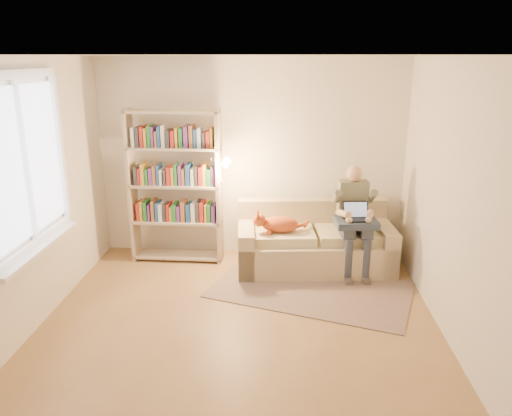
# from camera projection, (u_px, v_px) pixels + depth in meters

# --- Properties ---
(floor) EXTENTS (4.50, 4.50, 0.00)m
(floor) POSITION_uv_depth(u_px,v_px,m) (237.00, 338.00, 4.79)
(floor) COLOR olive
(floor) RESTS_ON ground
(ceiling) EXTENTS (4.00, 4.50, 0.02)m
(ceiling) POSITION_uv_depth(u_px,v_px,m) (233.00, 55.00, 4.03)
(ceiling) COLOR white
(ceiling) RESTS_ON wall_back
(wall_left) EXTENTS (0.02, 4.50, 2.60)m
(wall_left) POSITION_uv_depth(u_px,v_px,m) (15.00, 205.00, 4.52)
(wall_left) COLOR silver
(wall_left) RESTS_ON floor
(wall_right) EXTENTS (0.02, 4.50, 2.60)m
(wall_right) POSITION_uv_depth(u_px,v_px,m) (465.00, 212.00, 4.31)
(wall_right) COLOR silver
(wall_right) RESTS_ON floor
(wall_back) EXTENTS (4.00, 0.02, 2.60)m
(wall_back) POSITION_uv_depth(u_px,v_px,m) (251.00, 159.00, 6.56)
(wall_back) COLOR silver
(wall_back) RESTS_ON floor
(wall_front) EXTENTS (4.00, 0.02, 2.60)m
(wall_front) POSITION_uv_depth(u_px,v_px,m) (189.00, 354.00, 2.26)
(wall_front) COLOR silver
(wall_front) RESTS_ON floor
(window) EXTENTS (0.12, 1.52, 1.69)m
(window) POSITION_uv_depth(u_px,v_px,m) (31.00, 191.00, 4.68)
(window) COLOR white
(window) RESTS_ON wall_left
(sofa) EXTENTS (1.99, 1.02, 0.82)m
(sofa) POSITION_uv_depth(u_px,v_px,m) (314.00, 245.00, 6.33)
(sofa) COLOR tan
(sofa) RESTS_ON floor
(person) EXTENTS (0.40, 0.60, 1.33)m
(person) POSITION_uv_depth(u_px,v_px,m) (354.00, 214.00, 6.06)
(person) COLOR slate
(person) RESTS_ON sofa
(cat) EXTENTS (0.68, 0.28, 0.25)m
(cat) POSITION_uv_depth(u_px,v_px,m) (279.00, 224.00, 6.10)
(cat) COLOR orange
(cat) RESTS_ON sofa
(blanket) EXTENTS (0.52, 0.44, 0.08)m
(blanket) POSITION_uv_depth(u_px,v_px,m) (352.00, 222.00, 5.97)
(blanket) COLOR #293547
(blanket) RESTS_ON person
(laptop) EXTENTS (0.32, 0.28, 0.25)m
(laptop) POSITION_uv_depth(u_px,v_px,m) (352.00, 215.00, 5.95)
(laptop) COLOR black
(laptop) RESTS_ON blanket
(bookshelf) EXTENTS (1.30, 0.39, 1.98)m
(bookshelf) POSITION_uv_depth(u_px,v_px,m) (175.00, 179.00, 6.34)
(bookshelf) COLOR #B9A88C
(bookshelf) RESTS_ON floor
(rug) EXTENTS (2.52, 1.95, 0.01)m
(rug) POSITION_uv_depth(u_px,v_px,m) (311.00, 289.00, 5.79)
(rug) COLOR #7E685B
(rug) RESTS_ON floor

